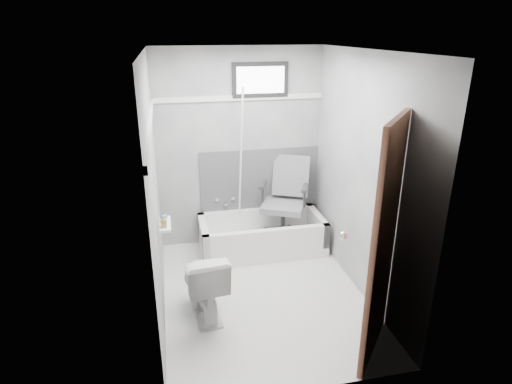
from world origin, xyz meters
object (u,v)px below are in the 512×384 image
object	(u,v)px
office_chair	(283,200)
bathtub	(262,234)
soap_bottle_a	(164,221)
toilet	(204,282)
soap_bottle_b	(163,216)
door	(435,260)

from	to	relation	value
office_chair	bathtub	bearing A→B (deg)	-144.89
office_chair	soap_bottle_a	world-z (taller)	office_chair
bathtub	office_chair	world-z (taller)	office_chair
office_chair	toilet	xyz separation A→B (m)	(-1.09, -1.17, -0.28)
soap_bottle_b	bathtub	bearing A→B (deg)	38.31
door	soap_bottle_b	distance (m)	2.33
office_chair	toilet	bearing A→B (deg)	-108.16
door	soap_bottle_b	bearing A→B (deg)	145.66
office_chair	soap_bottle_b	size ratio (longest dim) A/B	10.78
bathtub	office_chair	bearing A→B (deg)	10.21
office_chair	soap_bottle_a	distance (m)	1.82
soap_bottle_b	toilet	bearing A→B (deg)	-34.89
bathtub	soap_bottle_b	world-z (taller)	soap_bottle_b
office_chair	door	xyz separation A→B (m)	(0.51, -2.26, 0.38)
bathtub	door	bearing A→B (deg)	-70.49
toilet	soap_bottle_a	distance (m)	0.71
office_chair	soap_bottle_a	bearing A→B (deg)	-117.52
toilet	soap_bottle_a	xyz separation A→B (m)	(-0.32, 0.08, 0.62)
office_chair	door	size ratio (longest dim) A/B	0.50
bathtub	soap_bottle_a	bearing A→B (deg)	-137.60
soap_bottle_a	office_chair	bearing A→B (deg)	37.57
toilet	soap_bottle_b	distance (m)	0.73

